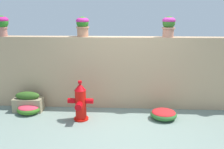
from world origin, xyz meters
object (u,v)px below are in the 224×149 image
(potted_plant_1, at_px, (83,25))
(flower_bush_left, at_px, (164,114))
(potted_plant_0, at_px, (2,23))
(planter_box, at_px, (28,102))
(potted_plant_2, at_px, (169,25))
(fire_hydrant, at_px, (81,103))
(flower_bush_right, at_px, (29,109))

(potted_plant_1, distance_m, flower_bush_left, 2.55)
(potted_plant_0, xyz_separation_m, planter_box, (0.57, -0.37, -1.68))
(potted_plant_0, height_order, flower_bush_left, potted_plant_0)
(potted_plant_2, bearing_deg, fire_hydrant, -157.56)
(flower_bush_right, bearing_deg, planter_box, 116.89)
(fire_hydrant, xyz_separation_m, flower_bush_right, (-1.19, 0.25, -0.27))
(planter_box, bearing_deg, potted_plant_2, 7.15)
(potted_plant_0, height_order, potted_plant_2, potted_plant_0)
(fire_hydrant, distance_m, flower_bush_left, 1.72)
(fire_hydrant, height_order, flower_bush_left, fire_hydrant)
(planter_box, bearing_deg, potted_plant_0, 147.28)
(potted_plant_1, height_order, fire_hydrant, potted_plant_1)
(planter_box, bearing_deg, flower_bush_right, -63.11)
(potted_plant_0, bearing_deg, planter_box, -32.72)
(planter_box, bearing_deg, fire_hydrant, -16.18)
(potted_plant_0, bearing_deg, fire_hydrant, -21.88)
(potted_plant_2, distance_m, planter_box, 3.48)
(potted_plant_0, xyz_separation_m, flower_bush_right, (0.63, -0.48, -1.79))
(flower_bush_left, xyz_separation_m, planter_box, (-2.93, 0.24, 0.11))
(fire_hydrant, distance_m, flower_bush_right, 1.24)
(potted_plant_0, distance_m, planter_box, 1.82)
(flower_bush_left, distance_m, flower_bush_right, 2.88)
(potted_plant_1, bearing_deg, potted_plant_0, -178.65)
(potted_plant_0, xyz_separation_m, flower_bush_left, (3.51, -0.61, -1.79))
(flower_bush_left, height_order, planter_box, planter_box)
(potted_plant_1, xyz_separation_m, fire_hydrant, (0.04, -0.77, -1.49))
(potted_plant_0, relative_size, fire_hydrant, 0.54)
(potted_plant_2, distance_m, flower_bush_right, 3.50)
(potted_plant_0, height_order, flower_bush_right, potted_plant_0)
(potted_plant_2, relative_size, flower_bush_right, 0.85)
(potted_plant_1, distance_m, planter_box, 2.08)
(flower_bush_left, bearing_deg, potted_plant_1, 159.52)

